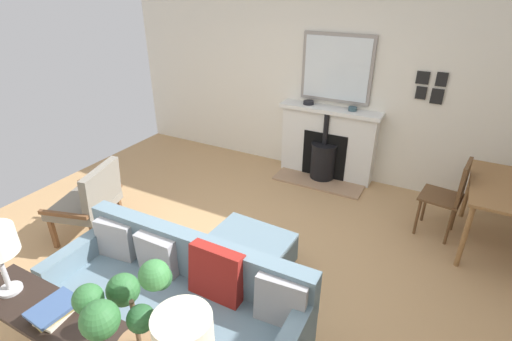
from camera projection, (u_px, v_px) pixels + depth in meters
The scene contains 14 objects.
ground_plane at pixel (235, 277), 3.65m from camera, with size 5.23×6.39×0.01m, color tan.
wall_left at pixel (334, 77), 5.08m from camera, with size 0.12×6.39×2.76m, color silver.
fireplace at pixel (327, 147), 5.30m from camera, with size 0.62×1.37×1.01m.
mirror_over_mantel at pixel (337, 69), 4.93m from camera, with size 0.04×0.94×0.88m.
mantel_bowl_near at pixel (309, 102), 5.20m from camera, with size 0.15×0.15×0.05m.
mantel_bowl_far at pixel (353, 109), 4.95m from camera, with size 0.11×0.11×0.05m.
sofa at pixel (178, 303), 2.88m from camera, with size 0.81×2.01×0.84m.
ottoman at pixel (247, 253), 3.59m from camera, with size 0.71×0.77×0.39m.
armchair_accent at pixel (91, 199), 3.99m from camera, with size 0.80×0.73×0.86m.
table_lamp_far_end at pixel (184, 337), 1.65m from camera, with size 0.27×0.27×0.50m.
potted_plant at pixel (129, 314), 1.81m from camera, with size 0.54×0.41×0.67m.
book_stack at pixel (55, 310), 2.23m from camera, with size 0.27×0.21×0.07m.
dining_chair_near_fireplace at pixel (451, 193), 4.01m from camera, with size 0.45×0.45×0.91m.
photo_gallery_row at pixel (431, 87), 4.50m from camera, with size 0.02×0.34×0.37m.
Camera 1 is at (2.37, 1.49, 2.56)m, focal length 26.74 mm.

